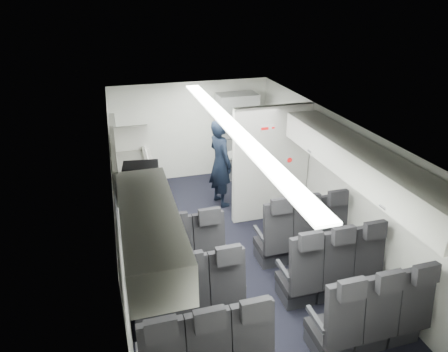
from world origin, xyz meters
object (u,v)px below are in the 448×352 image
seat_row_front (241,247)px  boarding_door (118,170)px  seat_row_mid (263,286)px  carry_on_bag (141,174)px  flight_attendant (220,163)px  seat_row_rear (292,338)px  galley_unit (237,137)px

seat_row_front → boarding_door: size_ratio=1.79×
seat_row_mid → carry_on_bag: carry_on_bag is taller
flight_attendant → seat_row_mid: bearing=159.6°
seat_row_front → flight_attendant: bearing=82.8°
seat_row_front → seat_row_rear: (0.00, -1.80, 0.00)m
seat_row_rear → flight_attendant: size_ratio=1.92×
boarding_door → carry_on_bag: bearing=-82.6°
seat_row_rear → galley_unit: bearing=79.4°
seat_row_mid → boarding_door: (-1.64, 2.99, 0.55)m
seat_row_front → carry_on_bag: (-1.36, -0.07, 1.40)m
seat_row_rear → flight_attendant: bearing=86.1°
galley_unit → carry_on_bag: size_ratio=4.40×
flight_attendant → galley_unit: bearing=-46.3°
seat_row_rear → boarding_door: 4.25m
seat_row_rear → galley_unit: (0.95, 5.05, 0.55)m
seat_row_mid → carry_on_bag: 2.12m
carry_on_bag → galley_unit: bearing=62.7°
galley_unit → boarding_door: galley_unit is taller
seat_row_front → seat_row_mid: size_ratio=1.00×
seat_row_mid → flight_attendant: flight_attendant is taller
seat_row_front → flight_attendant: flight_attendant is taller
seat_row_front → carry_on_bag: size_ratio=7.71×
galley_unit → flight_attendant: size_ratio=1.09×
seat_row_mid → galley_unit: galley_unit is taller
galley_unit → flight_attendant: bearing=-120.9°
boarding_door → flight_attendant: 1.91m
seat_row_mid → galley_unit: size_ratio=1.75×
carry_on_bag → seat_row_mid: bearing=-23.9°
seat_row_front → boarding_door: (-1.64, 2.09, 0.55)m
boarding_door → galley_unit: bearing=24.3°
boarding_door → carry_on_bag: size_ratio=4.31×
galley_unit → seat_row_rear: bearing=-100.6°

